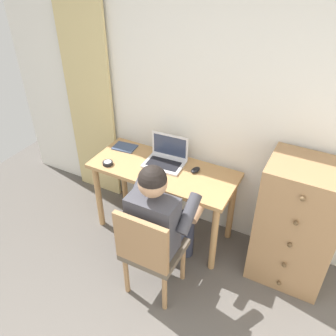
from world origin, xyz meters
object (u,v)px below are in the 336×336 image
at_px(dresser, 296,224).
at_px(notebook_pad, 125,147).
at_px(chair, 150,250).
at_px(desk_clock, 108,163).
at_px(person_seated, 161,217).
at_px(laptop, 166,158).
at_px(desk, 163,179).
at_px(computer_mouse, 196,170).

relative_size(dresser, notebook_pad, 5.19).
bearing_deg(notebook_pad, chair, -52.88).
distance_m(chair, desk_clock, 0.89).
height_order(dresser, person_seated, person_seated).
height_order(laptop, desk_clock, laptop).
relative_size(dresser, laptop, 3.06).
bearing_deg(person_seated, chair, -89.61).
xyz_separation_m(person_seated, laptop, (-0.26, 0.57, 0.12)).
distance_m(desk, computer_mouse, 0.31).
bearing_deg(desk, notebook_pad, 164.76).
xyz_separation_m(person_seated, computer_mouse, (0.02, 0.57, 0.08)).
bearing_deg(dresser, laptop, 177.73).
bearing_deg(computer_mouse, desk, -148.87).
bearing_deg(desk_clock, desk, 20.52).
height_order(dresser, chair, dresser).
relative_size(chair, desk_clock, 9.58).
bearing_deg(laptop, dresser, -2.27).
bearing_deg(person_seated, desk, 116.86).
xyz_separation_m(laptop, desk_clock, (-0.44, -0.27, -0.04)).
height_order(desk, chair, chair).
distance_m(desk, laptop, 0.19).
bearing_deg(desk_clock, laptop, 31.54).
relative_size(chair, computer_mouse, 8.62).
xyz_separation_m(desk_clock, notebook_pad, (-0.02, 0.30, -0.01)).
relative_size(dresser, desk_clock, 12.11).
xyz_separation_m(desk, desk_clock, (-0.46, -0.17, 0.13)).
relative_size(desk_clock, notebook_pad, 0.43).
bearing_deg(notebook_pad, computer_mouse, -8.57).
relative_size(chair, laptop, 2.42).
distance_m(person_seated, computer_mouse, 0.57).
xyz_separation_m(chair, person_seated, (-0.00, 0.18, 0.18)).
xyz_separation_m(desk, notebook_pad, (-0.48, 0.13, 0.12)).
bearing_deg(dresser, desk, -177.54).
height_order(person_seated, computer_mouse, person_seated).
bearing_deg(computer_mouse, person_seated, -80.06).
height_order(computer_mouse, notebook_pad, computer_mouse).
xyz_separation_m(chair, notebook_pad, (-0.72, 0.79, 0.26)).
bearing_deg(computer_mouse, notebook_pad, -170.92).
height_order(dresser, notebook_pad, dresser).
xyz_separation_m(dresser, person_seated, (-0.91, -0.53, 0.12)).
height_order(chair, person_seated, person_seated).
distance_m(chair, laptop, 0.85).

